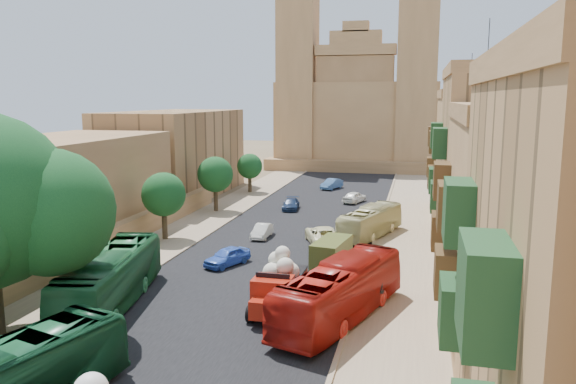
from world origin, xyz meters
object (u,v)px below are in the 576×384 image
at_px(street_tree_a, 78,237).
at_px(street_tree_b, 164,195).
at_px(bus_red_east, 340,291).
at_px(church, 359,110).
at_px(pedestrian_c, 380,289).
at_px(street_tree_c, 215,175).
at_px(car_dkblue, 291,204).
at_px(olive_pickup, 332,252).
at_px(pedestrian_a, 368,279).
at_px(car_white_b, 354,197).
at_px(car_blue_a, 227,256).
at_px(bus_cream_east, 371,222).
at_px(bus_green_north, 110,279).
at_px(car_cream, 323,235).
at_px(car_white_a, 262,231).
at_px(red_truck, 279,283).
at_px(street_tree_d, 250,166).
at_px(car_blue_b, 332,184).

xyz_separation_m(street_tree_a, street_tree_b, (-0.00, 12.00, 0.61)).
bearing_deg(bus_red_east, street_tree_a, 12.59).
height_order(church, pedestrian_c, church).
xyz_separation_m(street_tree_b, street_tree_c, (0.00, 12.00, 0.05)).
height_order(street_tree_c, pedestrian_c, street_tree_c).
height_order(car_dkblue, pedestrian_c, pedestrian_c).
distance_m(olive_pickup, pedestrian_a, 5.90).
bearing_deg(car_white_b, car_blue_a, 96.59).
relative_size(bus_red_east, car_blue_a, 2.95).
relative_size(church, street_tree_a, 7.79).
bearing_deg(bus_cream_east, car_blue_a, 68.06).
distance_m(church, bus_red_east, 69.05).
relative_size(street_tree_b, bus_green_north, 0.49).
bearing_deg(car_white_b, street_tree_b, 75.50).
distance_m(olive_pickup, car_cream, 5.69).
height_order(bus_red_east, car_white_b, bus_red_east).
relative_size(olive_pickup, car_white_a, 1.35).
xyz_separation_m(red_truck, car_cream, (0.01, 14.45, -0.76)).
height_order(bus_green_north, pedestrian_a, bus_green_north).
distance_m(bus_green_north, car_cream, 18.64).
height_order(street_tree_d, car_dkblue, street_tree_d).
relative_size(car_white_a, pedestrian_c, 1.71).
height_order(car_white_b, pedestrian_a, pedestrian_a).
bearing_deg(street_tree_c, car_white_b, 30.20).
relative_size(bus_green_north, car_cream, 2.20).
height_order(street_tree_a, pedestrian_a, street_tree_a).
xyz_separation_m(olive_pickup, car_white_b, (-1.11, 23.82, -0.23)).
distance_m(red_truck, car_cream, 14.47).
bearing_deg(car_dkblue, car_cream, -73.45).
height_order(olive_pickup, car_cream, olive_pickup).
relative_size(street_tree_c, pedestrian_c, 2.86).
bearing_deg(street_tree_d, street_tree_c, -90.00).
xyz_separation_m(bus_red_east, pedestrian_a, (1.02, 4.58, -0.73)).
relative_size(car_blue_a, car_cream, 0.72).
height_order(street_tree_b, car_blue_b, street_tree_b).
relative_size(car_white_b, pedestrian_a, 2.31).
xyz_separation_m(red_truck, car_blue_a, (-5.50, 7.12, -0.84)).
distance_m(bus_green_north, car_blue_a, 9.62).
distance_m(car_cream, pedestrian_a, 11.49).
relative_size(street_tree_b, car_dkblue, 1.44).
height_order(red_truck, bus_green_north, red_truck).
bearing_deg(pedestrian_c, bus_green_north, -85.03).
height_order(olive_pickup, bus_red_east, bus_red_east).
relative_size(car_dkblue, car_blue_b, 0.99).
distance_m(street_tree_c, bus_green_north, 27.00).
xyz_separation_m(bus_green_north, car_blue_a, (3.79, 8.79, -0.94)).
distance_m(street_tree_a, pedestrian_c, 18.54).
xyz_separation_m(street_tree_c, bus_green_north, (3.69, -26.65, -2.20)).
bearing_deg(pedestrian_c, red_truck, -80.87).
height_order(bus_red_east, pedestrian_a, bus_red_east).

